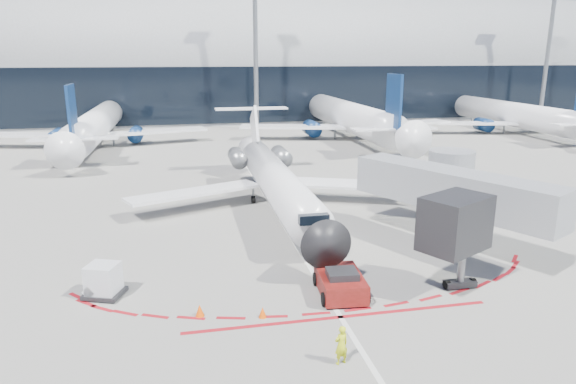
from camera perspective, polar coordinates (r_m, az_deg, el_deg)
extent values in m
plane|color=gray|center=(33.79, 0.00, -4.52)|extent=(260.00, 260.00, 0.00)
cube|color=silver|center=(35.64, -0.65, -3.46)|extent=(0.25, 40.00, 0.01)
cube|color=maroon|center=(23.59, 5.86, -13.65)|extent=(14.00, 0.25, 0.01)
cube|color=#9B9EA1|center=(96.61, -8.02, 11.10)|extent=(150.00, 24.00, 10.00)
cylinder|color=#9B9EA1|center=(96.41, -8.13, 14.06)|extent=(150.00, 24.00, 24.00)
cube|color=black|center=(84.62, -7.44, 10.59)|extent=(150.00, 0.20, 9.00)
cube|color=gray|center=(31.79, 17.82, 0.27)|extent=(8.22, 12.61, 2.30)
cube|color=black|center=(25.54, 18.07, -3.28)|extent=(3.86, 3.44, 2.60)
cylinder|color=gray|center=(27.06, 18.73, -7.73)|extent=(0.36, 0.36, 2.40)
cube|color=black|center=(27.44, 18.56, -9.62)|extent=(1.60, 0.60, 0.30)
cylinder|color=gray|center=(38.39, 17.51, 0.90)|extent=(3.20, 3.20, 4.80)
cylinder|color=black|center=(38.94, 17.27, -2.17)|extent=(4.00, 4.00, 0.50)
cylinder|color=gray|center=(80.02, -3.62, 15.81)|extent=(0.70, 0.70, 25.00)
cylinder|color=gray|center=(100.26, 26.96, 14.11)|extent=(0.70, 0.70, 25.00)
cylinder|color=white|center=(37.79, -1.25, 1.17)|extent=(2.60, 21.17, 2.60)
cone|color=black|center=(26.63, 3.46, -4.84)|extent=(2.60, 2.69, 2.60)
cone|color=white|center=(49.69, -3.85, 4.48)|extent=(2.60, 3.46, 2.60)
cube|color=black|center=(27.87, 2.65, -2.77)|extent=(1.64, 1.35, 0.53)
cube|color=white|center=(38.82, -10.33, -0.02)|extent=(10.31, 6.11, 0.30)
cube|color=white|center=(40.81, 6.65, 0.86)|extent=(10.31, 6.11, 0.30)
cube|color=white|center=(48.38, -3.74, 6.97)|extent=(0.24, 4.51, 4.59)
cube|color=white|center=(50.16, -4.11, 9.24)|extent=(6.93, 1.54, 0.15)
cylinder|color=slate|center=(45.65, -5.64, 3.82)|extent=(1.44, 3.27, 1.44)
cylinder|color=slate|center=(46.23, -0.77, 4.03)|extent=(1.44, 3.27, 1.44)
cylinder|color=black|center=(30.12, 1.87, -6.47)|extent=(0.21, 0.54, 0.54)
cylinder|color=black|center=(40.37, -3.87, -0.83)|extent=(0.29, 0.62, 0.62)
cylinder|color=black|center=(40.84, 0.14, -0.61)|extent=(0.29, 0.62, 0.62)
cylinder|color=gray|center=(30.03, 1.87, -6.00)|extent=(0.17, 0.17, 1.06)
cube|color=#55100C|center=(25.41, 5.84, -10.04)|extent=(2.31, 3.43, 0.92)
cube|color=black|center=(24.88, 6.03, -9.05)|extent=(1.53, 1.34, 0.36)
cylinder|color=gray|center=(27.50, 4.78, -8.47)|extent=(0.32, 2.66, 0.10)
cylinder|color=black|center=(24.33, 4.14, -11.81)|extent=(0.34, 0.68, 0.66)
cylinder|color=black|center=(24.75, 8.65, -11.46)|extent=(0.34, 0.68, 0.66)
cylinder|color=black|center=(26.32, 3.18, -9.62)|extent=(0.34, 0.68, 0.66)
cylinder|color=black|center=(26.72, 7.34, -9.35)|extent=(0.34, 0.68, 0.66)
imported|color=#D2E017|center=(20.11, 5.93, -16.55)|extent=(0.66, 0.53, 1.57)
cube|color=black|center=(26.73, -19.69, -10.54)|extent=(2.15, 2.00, 0.19)
cube|color=silver|center=(26.42, -19.84, -9.00)|extent=(1.76, 1.71, 1.39)
cylinder|color=black|center=(26.65, -21.60, -10.98)|extent=(0.14, 0.19, 0.17)
cylinder|color=black|center=(26.00, -18.88, -11.37)|extent=(0.14, 0.19, 0.17)
cylinder|color=black|center=(27.53, -20.42, -10.01)|extent=(0.14, 0.19, 0.17)
cylinder|color=black|center=(26.91, -17.78, -10.36)|extent=(0.14, 0.19, 0.17)
cone|color=#F85405|center=(23.76, -9.78, -12.83)|extent=(0.40, 0.40, 0.56)
cone|color=#F85405|center=(23.37, -2.84, -13.20)|extent=(0.35, 0.35, 0.49)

